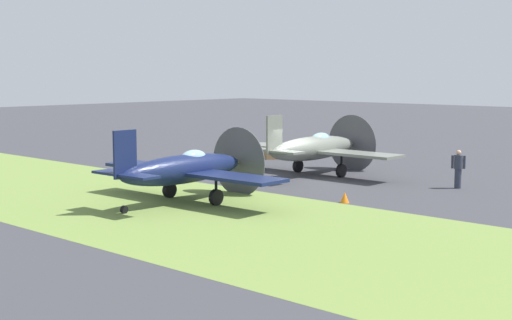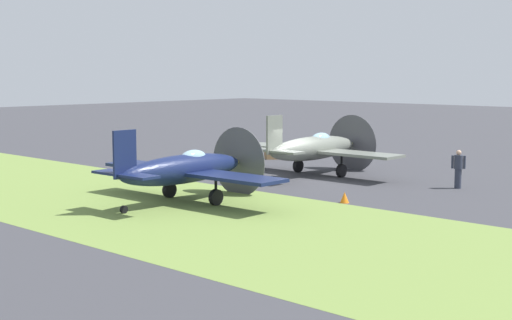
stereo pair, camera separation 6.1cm
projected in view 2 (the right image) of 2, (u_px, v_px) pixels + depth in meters
name	position (u px, v px, depth m)	size (l,w,h in m)	color
ground_plane	(295.00, 180.00, 35.55)	(160.00, 160.00, 0.00)	#38383D
grass_verge	(145.00, 205.00, 28.89)	(120.00, 11.00, 0.01)	olive
airplane_lead	(315.00, 148.00, 37.07)	(9.22, 7.35, 3.31)	slate
airplane_wingman	(186.00, 169.00, 29.34)	(9.02, 7.16, 3.23)	#141E47
ground_crew_chief	(458.00, 168.00, 32.94)	(0.57, 0.38, 1.73)	#2D3342
fuel_drum	(135.00, 170.00, 35.91)	(0.60, 0.60, 0.90)	black
supply_crate	(273.00, 153.00, 44.32)	(0.90, 0.90, 0.64)	olive
runway_marker_cone	(345.00, 197.00, 29.35)	(0.36, 0.36, 0.44)	orange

